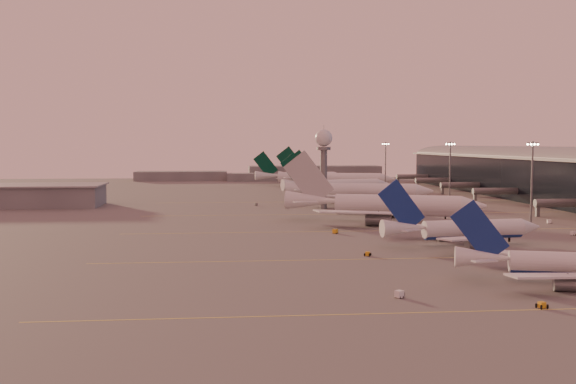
{
  "coord_description": "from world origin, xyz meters",
  "views": [
    {
      "loc": [
        -32.13,
        -128.14,
        24.32
      ],
      "look_at": [
        -12.29,
        78.92,
        9.31
      ],
      "focal_mm": 42.0,
      "sensor_mm": 36.0,
      "label": 1
    }
  ],
  "objects": [
    {
      "name": "gsv_truck_b",
      "position": [
        60.52,
        41.05,
        1.16
      ],
      "size": [
        5.96,
        3.33,
        2.28
      ],
      "color": "white",
      "rests_on": "ground"
    },
    {
      "name": "narrowbody_mid",
      "position": [
        24.4,
        26.38,
        3.27
      ],
      "size": [
        41.28,
        32.82,
        16.14
      ],
      "color": "silver",
      "rests_on": "ground"
    },
    {
      "name": "ground",
      "position": [
        0.0,
        0.0,
        0.0
      ],
      "size": [
        700.0,
        700.0,
        0.0
      ],
      "primitive_type": "plane",
      "color": "#5E5C5C",
      "rests_on": "ground"
    },
    {
      "name": "gsv_catering_b",
      "position": [
        66.69,
        66.84,
        2.2
      ],
      "size": [
        5.56,
        2.95,
        4.4
      ],
      "color": "white",
      "rests_on": "ground"
    },
    {
      "name": "greentail_a",
      "position": [
        22.24,
        137.63,
        3.86
      ],
      "size": [
        59.78,
        47.88,
        21.87
      ],
      "color": "silver",
      "rests_on": "ground"
    },
    {
      "name": "taxiway_markings",
      "position": [
        30.0,
        56.0,
        0.01
      ],
      "size": [
        180.0,
        185.25,
        0.02
      ],
      "color": "#E7D751",
      "rests_on": "ground"
    },
    {
      "name": "greentail_c",
      "position": [
        27.61,
        225.55,
        4.05
      ],
      "size": [
        62.22,
        49.7,
        22.93
      ],
      "color": "silver",
      "rests_on": "ground"
    },
    {
      "name": "mast_b",
      "position": [
        55.0,
        55.0,
        13.74
      ],
      "size": [
        3.6,
        0.56,
        25.0
      ],
      "color": "slate",
      "rests_on": "ground"
    },
    {
      "name": "mast_c",
      "position": [
        50.0,
        110.0,
        13.74
      ],
      "size": [
        3.6,
        0.56,
        25.0
      ],
      "color": "slate",
      "rests_on": "ground"
    },
    {
      "name": "mast_d",
      "position": [
        48.0,
        200.0,
        13.74
      ],
      "size": [
        3.6,
        0.56,
        25.0
      ],
      "color": "slate",
      "rests_on": "ground"
    },
    {
      "name": "gsv_truck_a",
      "position": [
        -4.25,
        -25.42,
        1.21
      ],
      "size": [
        6.14,
        4.86,
        2.38
      ],
      "color": "white",
      "rests_on": "ground"
    },
    {
      "name": "distant_horizon",
      "position": [
        2.62,
        325.14,
        3.89
      ],
      "size": [
        165.0,
        37.5,
        9.0
      ],
      "color": "slate",
      "rests_on": "ground"
    },
    {
      "name": "gsv_truck_d",
      "position": [
        -19.62,
        134.59,
        1.04
      ],
      "size": [
        3.05,
        5.34,
        2.03
      ],
      "color": "#585A5D",
      "rests_on": "ground"
    },
    {
      "name": "gsv_tug_near",
      "position": [
        14.57,
        -34.29,
        0.45
      ],
      "size": [
        2.52,
        3.44,
        0.88
      ],
      "color": "gold",
      "rests_on": "ground"
    },
    {
      "name": "gsv_tug_mid",
      "position": [
        -1.19,
        13.79,
        0.45
      ],
      "size": [
        3.52,
        2.99,
        0.87
      ],
      "color": "gold",
      "rests_on": "ground"
    },
    {
      "name": "narrowbody_near",
      "position": [
        26.23,
        -17.13,
        2.91
      ],
      "size": [
        35.88,
        28.22,
        14.39
      ],
      "color": "silver",
      "rests_on": "ground"
    },
    {
      "name": "gsv_truck_c",
      "position": [
        -1.85,
        50.78,
        1.25
      ],
      "size": [
        5.77,
        5.86,
        2.44
      ],
      "color": "gold",
      "rests_on": "ground"
    },
    {
      "name": "gsv_tug_far",
      "position": [
        24.81,
        106.13,
        0.46
      ],
      "size": [
        3.54,
        3.59,
        0.9
      ],
      "color": "white",
      "rests_on": "ground"
    },
    {
      "name": "greentail_b",
      "position": [
        20.59,
        179.89,
        3.58
      ],
      "size": [
        54.24,
        43.18,
        20.25
      ],
      "color": "silver",
      "rests_on": "ground"
    },
    {
      "name": "widebody_white",
      "position": [
        17.68,
        76.93,
        3.85
      ],
      "size": [
        60.9,
        48.03,
        22.19
      ],
      "color": "silver",
      "rests_on": "ground"
    },
    {
      "name": "radar_tower",
      "position": [
        5.0,
        120.0,
        20.95
      ],
      "size": [
        6.4,
        6.4,
        31.1
      ],
      "color": "slate",
      "rests_on": "ground"
    },
    {
      "name": "greentail_d",
      "position": [
        13.29,
        268.0,
        3.51
      ],
      "size": [
        54.69,
        44.15,
        19.86
      ],
      "color": "silver",
      "rests_on": "ground"
    },
    {
      "name": "gsv_tug_hangar",
      "position": [
        42.99,
        154.98,
        0.56
      ],
      "size": [
        3.98,
        2.58,
        1.09
      ],
      "color": "white",
      "rests_on": "ground"
    }
  ]
}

